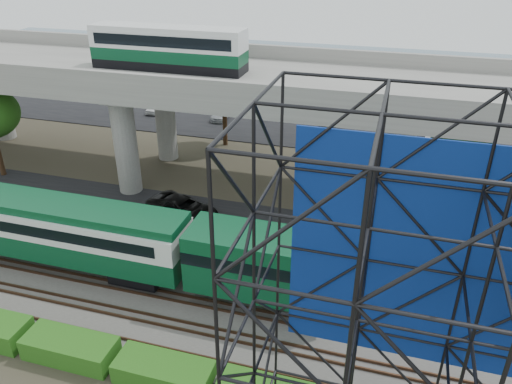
% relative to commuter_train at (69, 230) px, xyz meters
% --- Properties ---
extents(ground, '(140.00, 140.00, 0.00)m').
position_rel_commuter_train_xyz_m(ground, '(7.97, -2.00, -2.88)').
color(ground, '#474233').
rests_on(ground, ground).
extents(ballast_bed, '(90.00, 12.00, 0.20)m').
position_rel_commuter_train_xyz_m(ballast_bed, '(7.97, 0.00, -2.78)').
color(ballast_bed, slate).
rests_on(ballast_bed, ground).
extents(service_road, '(90.00, 5.00, 0.08)m').
position_rel_commuter_train_xyz_m(service_road, '(7.97, 8.50, -2.84)').
color(service_road, black).
rests_on(service_road, ground).
extents(parking_lot, '(90.00, 18.00, 0.08)m').
position_rel_commuter_train_xyz_m(parking_lot, '(7.97, 32.00, -2.84)').
color(parking_lot, black).
rests_on(parking_lot, ground).
extents(harbor_water, '(140.00, 40.00, 0.03)m').
position_rel_commuter_train_xyz_m(harbor_water, '(7.97, 54.00, -2.87)').
color(harbor_water, '#476275').
rests_on(harbor_water, ground).
extents(rail_tracks, '(90.00, 9.52, 0.16)m').
position_rel_commuter_train_xyz_m(rail_tracks, '(7.97, -0.00, -2.60)').
color(rail_tracks, '#472D1E').
rests_on(rail_tracks, ballast_bed).
extents(commuter_train, '(29.30, 3.06, 4.30)m').
position_rel_commuter_train_xyz_m(commuter_train, '(0.00, 0.00, 0.00)').
color(commuter_train, black).
rests_on(commuter_train, rail_tracks).
extents(overpass, '(80.00, 12.00, 12.40)m').
position_rel_commuter_train_xyz_m(overpass, '(7.42, 14.00, 5.33)').
color(overpass, '#9E9B93').
rests_on(overpass, ground).
extents(scaffold_tower, '(9.36, 6.36, 15.00)m').
position_rel_commuter_train_xyz_m(scaffold_tower, '(18.96, -9.98, 4.59)').
color(scaffold_tower, black).
rests_on(scaffold_tower, ground).
extents(hedge_strip, '(34.60, 1.80, 1.20)m').
position_rel_commuter_train_xyz_m(hedge_strip, '(8.97, -6.30, -2.32)').
color(hedge_strip, '#1F5312').
rests_on(hedge_strip, ground).
extents(trees, '(40.94, 16.94, 7.69)m').
position_rel_commuter_train_xyz_m(trees, '(3.30, 14.17, 2.69)').
color(trees, '#382314').
rests_on(trees, ground).
extents(suv, '(6.25, 4.34, 1.59)m').
position_rel_commuter_train_xyz_m(suv, '(3.90, 7.50, -2.01)').
color(suv, black).
rests_on(suv, service_road).
extents(parked_cars, '(33.95, 9.70, 1.31)m').
position_rel_commuter_train_xyz_m(parked_cars, '(9.77, 31.60, -2.19)').
color(parked_cars, white).
rests_on(parked_cars, parking_lot).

